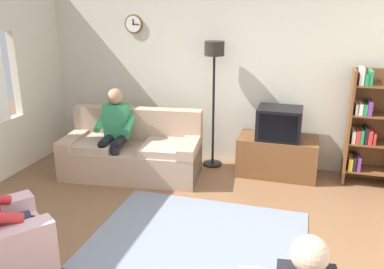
% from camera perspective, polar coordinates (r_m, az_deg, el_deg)
% --- Properties ---
extents(ground_plane, '(12.00, 12.00, 0.00)m').
position_cam_1_polar(ground_plane, '(4.19, -3.06, -16.26)').
color(ground_plane, brown).
extents(back_wall_assembly, '(6.20, 0.17, 2.70)m').
position_cam_1_polar(back_wall_assembly, '(6.12, 4.99, 8.51)').
color(back_wall_assembly, beige).
rests_on(back_wall_assembly, ground_plane).
extents(couch, '(1.99, 1.10, 0.90)m').
position_cam_1_polar(couch, '(5.85, -8.34, -2.62)').
color(couch, tan).
rests_on(couch, ground_plane).
extents(tv_stand, '(1.10, 0.56, 0.56)m').
position_cam_1_polar(tv_stand, '(5.90, 11.87, -3.01)').
color(tv_stand, brown).
rests_on(tv_stand, ground_plane).
extents(tv, '(0.60, 0.49, 0.44)m').
position_cam_1_polar(tv, '(5.72, 12.17, 1.56)').
color(tv, black).
rests_on(tv, tv_stand).
extents(bookshelf, '(0.68, 0.36, 1.58)m').
position_cam_1_polar(bookshelf, '(5.85, 23.74, 1.02)').
color(bookshelf, brown).
rests_on(bookshelf, ground_plane).
extents(floor_lamp, '(0.28, 0.28, 1.85)m').
position_cam_1_polar(floor_lamp, '(5.83, 3.12, 9.07)').
color(floor_lamp, black).
rests_on(floor_lamp, ground_plane).
extents(area_rug, '(2.20, 1.70, 0.01)m').
position_cam_1_polar(area_rug, '(4.40, 0.96, -14.30)').
color(area_rug, slate).
rests_on(area_rug, ground_plane).
extents(person_on_couch, '(0.55, 0.57, 1.24)m').
position_cam_1_polar(person_on_couch, '(5.72, -10.82, 0.85)').
color(person_on_couch, '#338C59').
rests_on(person_on_couch, ground_plane).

